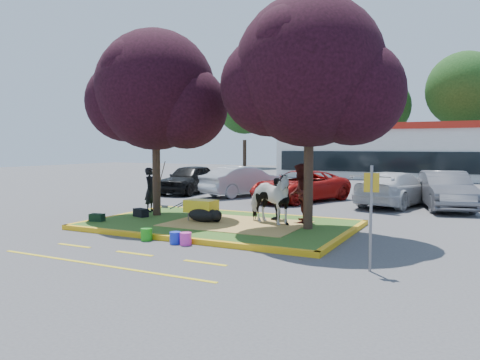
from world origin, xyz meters
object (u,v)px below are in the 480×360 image
at_px(calf, 204,215).
at_px(sign_post, 371,207).
at_px(bucket_blue, 175,238).
at_px(car_black, 190,179).
at_px(car_silver, 244,181).
at_px(cow, 269,198).
at_px(bucket_green, 147,234).
at_px(bucket_pink, 186,239).
at_px(handler, 150,190).
at_px(wheelbarrow, 201,206).

xyz_separation_m(calf, sign_post, (5.92, -3.06, 0.95)).
distance_m(bucket_blue, car_black, 13.43).
xyz_separation_m(bucket_blue, car_silver, (-3.75, 11.64, 0.62)).
height_order(cow, car_black, cow).
bearing_deg(sign_post, bucket_green, 164.05).
distance_m(bucket_green, bucket_pink, 1.29).
bearing_deg(bucket_blue, car_black, 121.51).
bearing_deg(handler, car_black, 8.90).
height_order(wheelbarrow, sign_post, sign_post).
xyz_separation_m(handler, car_black, (-3.23, 7.62, -0.18)).
bearing_deg(car_black, calf, -58.09).
bearing_deg(cow, bucket_blue, 178.78).
relative_size(bucket_pink, bucket_blue, 1.03).
bearing_deg(sign_post, handler, 142.67).
bearing_deg(calf, car_silver, 129.58).
bearing_deg(sign_post, cow, 124.70).
relative_size(sign_post, car_silver, 0.47).
distance_m(wheelbarrow, sign_post, 6.93).
relative_size(car_black, car_silver, 0.98).
relative_size(calf, bucket_pink, 3.28).
xyz_separation_m(calf, bucket_green, (-0.22, -2.64, -0.22)).
bearing_deg(wheelbarrow, cow, 12.90).
height_order(sign_post, bucket_pink, sign_post).
distance_m(cow, car_silver, 9.80).
bearing_deg(cow, bucket_pink, -176.00).
bearing_deg(bucket_blue, car_silver, 107.85).
distance_m(calf, car_silver, 9.50).
height_order(handler, car_black, handler).
height_order(wheelbarrow, car_black, car_black).
bearing_deg(bucket_pink, car_black, 122.70).
xyz_separation_m(handler, bucket_blue, (3.78, -3.82, -0.82)).
bearing_deg(bucket_pink, car_silver, 109.32).
bearing_deg(wheelbarrow, car_black, 126.91).
distance_m(calf, bucket_blue, 2.75).
bearing_deg(sign_post, bucket_blue, 163.32).
height_order(wheelbarrow, bucket_green, wheelbarrow).
relative_size(cow, car_silver, 0.41).
relative_size(calf, wheelbarrow, 0.59).
xyz_separation_m(bucket_green, car_black, (-6.05, 11.44, 0.62)).
bearing_deg(bucket_pink, cow, 73.30).
xyz_separation_m(cow, sign_post, (3.89, -3.66, 0.37)).
bearing_deg(bucket_blue, bucket_green, 180.00).
bearing_deg(sign_post, car_black, 123.79).
height_order(sign_post, car_black, sign_post).
bearing_deg(bucket_blue, handler, 134.69).
height_order(handler, bucket_green, handler).
relative_size(calf, bucket_blue, 3.38).
xyz_separation_m(bucket_pink, car_black, (-7.34, 11.44, 0.63)).
relative_size(bucket_green, bucket_blue, 1.06).
bearing_deg(car_silver, bucket_green, 127.33).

